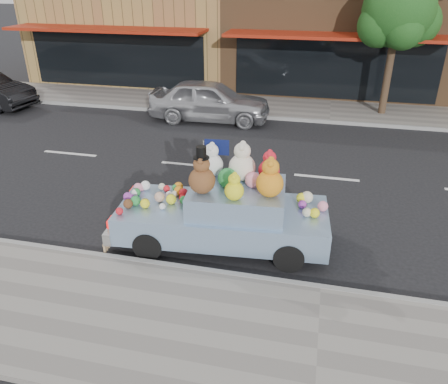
# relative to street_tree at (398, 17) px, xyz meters

# --- Properties ---
(ground) EXTENTS (120.00, 120.00, 0.00)m
(ground) POSITION_rel_street_tree_xyz_m (-2.03, -6.55, -3.69)
(ground) COLOR black
(ground) RESTS_ON ground
(near_sidewalk) EXTENTS (60.00, 3.00, 0.12)m
(near_sidewalk) POSITION_rel_street_tree_xyz_m (-2.03, -13.05, -3.63)
(near_sidewalk) COLOR gray
(near_sidewalk) RESTS_ON ground
(far_sidewalk) EXTENTS (60.00, 3.00, 0.12)m
(far_sidewalk) POSITION_rel_street_tree_xyz_m (-2.03, -0.05, -3.63)
(far_sidewalk) COLOR gray
(far_sidewalk) RESTS_ON ground
(near_kerb) EXTENTS (60.00, 0.12, 0.13)m
(near_kerb) POSITION_rel_street_tree_xyz_m (-2.03, -11.55, -3.63)
(near_kerb) COLOR gray
(near_kerb) RESTS_ON ground
(far_kerb) EXTENTS (60.00, 0.12, 0.13)m
(far_kerb) POSITION_rel_street_tree_xyz_m (-2.03, -1.55, -3.63)
(far_kerb) COLOR gray
(far_kerb) RESTS_ON ground
(storefront_left) EXTENTS (10.00, 9.80, 7.30)m
(storefront_left) POSITION_rel_street_tree_xyz_m (-12.03, 5.42, -0.05)
(storefront_left) COLOR olive
(storefront_left) RESTS_ON ground
(storefront_mid) EXTENTS (10.00, 9.80, 7.30)m
(storefront_mid) POSITION_rel_street_tree_xyz_m (-2.03, 5.42, -0.05)
(storefront_mid) COLOR brown
(storefront_mid) RESTS_ON ground
(street_tree) EXTENTS (3.00, 2.70, 5.22)m
(street_tree) POSITION_rel_street_tree_xyz_m (0.00, 0.00, 0.00)
(street_tree) COLOR #38281C
(street_tree) RESTS_ON ground
(car_silver) EXTENTS (4.64, 2.00, 1.56)m
(car_silver) POSITION_rel_street_tree_xyz_m (-6.56, -2.21, -2.91)
(car_silver) COLOR #BABBC0
(car_silver) RESTS_ON ground
(art_car) EXTENTS (4.61, 2.11, 2.31)m
(art_car) POSITION_rel_street_tree_xyz_m (-4.09, -10.36, -2.89)
(art_car) COLOR black
(art_car) RESTS_ON ground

